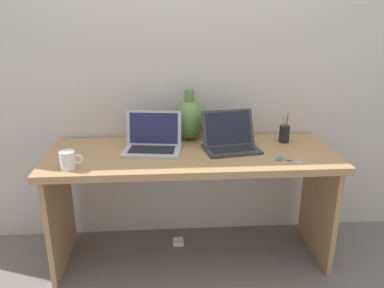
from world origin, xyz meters
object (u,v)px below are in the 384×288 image
(laptop_left, at_px, (153,140))
(scissors, at_px, (285,160))
(coffee_mug, at_px, (68,160))
(power_brick, at_px, (178,242))
(laptop_right, at_px, (230,139))
(green_vase, at_px, (189,119))
(pen_cup, at_px, (284,134))

(laptop_left, distance_m, scissors, 0.76)
(coffee_mug, relative_size, scissors, 0.87)
(laptop_left, relative_size, power_brick, 5.08)
(laptop_right, distance_m, green_vase, 0.31)
(laptop_right, height_order, power_brick, laptop_right)
(laptop_right, distance_m, pen_cup, 0.37)
(green_vase, xyz_separation_m, pen_cup, (0.59, -0.10, -0.07))
(pen_cup, bearing_deg, laptop_left, -174.08)
(laptop_left, bearing_deg, coffee_mug, -148.86)
(power_brick, bearing_deg, laptop_left, -151.08)
(power_brick, bearing_deg, pen_cup, 0.44)
(green_vase, bearing_deg, coffee_mug, -145.78)
(pen_cup, bearing_deg, coffee_mug, -164.55)
(laptop_left, xyz_separation_m, power_brick, (0.14, 0.08, -0.76))
(laptop_right, relative_size, power_brick, 4.98)
(coffee_mug, bearing_deg, scissors, 1.91)
(scissors, xyz_separation_m, power_brick, (-0.59, 0.30, -0.70))
(pen_cup, height_order, power_brick, pen_cup)
(laptop_left, height_order, scissors, laptop_left)
(coffee_mug, height_order, scissors, coffee_mug)
(green_vase, relative_size, coffee_mug, 2.69)
(green_vase, xyz_separation_m, scissors, (0.50, -0.41, -0.13))
(laptop_left, xyz_separation_m, pen_cup, (0.82, 0.08, -0.00))
(coffee_mug, bearing_deg, green_vase, 34.22)
(laptop_right, height_order, coffee_mug, laptop_right)
(laptop_left, bearing_deg, pen_cup, 5.92)
(scissors, bearing_deg, power_brick, 152.83)
(laptop_right, bearing_deg, coffee_mug, -164.27)
(green_vase, distance_m, pen_cup, 0.60)
(laptop_right, height_order, pen_cup, laptop_right)
(coffee_mug, height_order, power_brick, coffee_mug)
(laptop_right, bearing_deg, scissors, -37.72)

